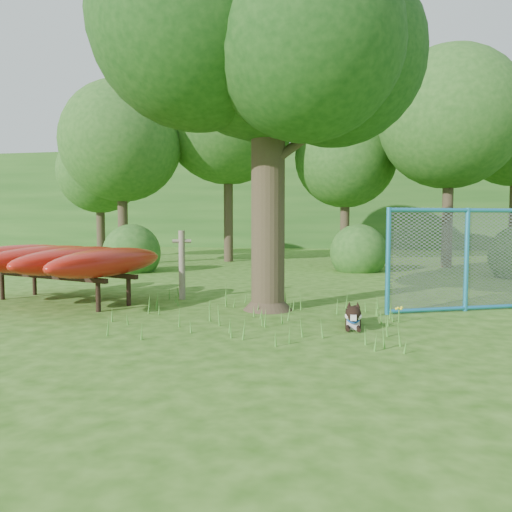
% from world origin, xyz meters
% --- Properties ---
extents(ground, '(80.00, 80.00, 0.00)m').
position_xyz_m(ground, '(0.00, 0.00, 0.00)').
color(ground, '#275410').
rests_on(ground, ground).
extents(oak_tree, '(5.64, 5.04, 7.48)m').
position_xyz_m(oak_tree, '(0.28, 1.67, 4.99)').
color(oak_tree, '#362B1D').
rests_on(oak_tree, ground).
extents(wooden_post, '(0.38, 0.19, 1.40)m').
position_xyz_m(wooden_post, '(-1.59, 2.52, 0.74)').
color(wooden_post, '#716654').
rests_on(wooden_post, ground).
extents(kayak_rack, '(3.79, 4.09, 1.10)m').
position_xyz_m(kayak_rack, '(-3.75, 1.69, 0.84)').
color(kayak_rack, black).
rests_on(kayak_rack, ground).
extents(husky_dog, '(0.24, 0.98, 0.43)m').
position_xyz_m(husky_dog, '(1.84, 0.41, 0.15)').
color(husky_dog, black).
rests_on(husky_dog, ground).
extents(fence_section, '(2.88, 1.36, 3.04)m').
position_xyz_m(fence_section, '(3.79, 2.21, 0.91)').
color(fence_section, teal).
rests_on(fence_section, ground).
extents(wildflower_clump, '(0.12, 0.10, 0.26)m').
position_xyz_m(wildflower_clump, '(2.54, 0.91, 0.21)').
color(wildflower_clump, '#4C912F').
rests_on(wildflower_clump, ground).
extents(bg_tree_a, '(4.40, 4.40, 6.70)m').
position_xyz_m(bg_tree_a, '(-6.50, 10.00, 4.48)').
color(bg_tree_a, '#362B1D').
rests_on(bg_tree_a, ground).
extents(bg_tree_b, '(5.20, 5.20, 8.22)m').
position_xyz_m(bg_tree_b, '(-3.00, 12.00, 5.61)').
color(bg_tree_b, '#362B1D').
rests_on(bg_tree_b, ground).
extents(bg_tree_c, '(4.00, 4.00, 6.12)m').
position_xyz_m(bg_tree_c, '(1.50, 13.00, 4.11)').
color(bg_tree_c, '#362B1D').
rests_on(bg_tree_c, ground).
extents(bg_tree_d, '(4.80, 4.80, 7.50)m').
position_xyz_m(bg_tree_d, '(5.00, 11.00, 5.08)').
color(bg_tree_d, '#362B1D').
rests_on(bg_tree_d, ground).
extents(bg_tree_f, '(3.60, 3.60, 5.55)m').
position_xyz_m(bg_tree_f, '(-9.00, 13.00, 3.73)').
color(bg_tree_f, '#362B1D').
rests_on(bg_tree_f, ground).
extents(shrub_left, '(1.80, 1.80, 1.80)m').
position_xyz_m(shrub_left, '(-5.00, 7.50, 0.00)').
color(shrub_left, '#24531B').
rests_on(shrub_left, ground).
extents(shrub_mid, '(1.80, 1.80, 1.80)m').
position_xyz_m(shrub_mid, '(2.00, 9.00, 0.00)').
color(shrub_mid, '#24531B').
rests_on(shrub_mid, ground).
extents(wooded_hillside, '(80.00, 12.00, 6.00)m').
position_xyz_m(wooded_hillside, '(0.00, 28.00, 3.00)').
color(wooded_hillside, '#24531B').
rests_on(wooded_hillside, ground).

